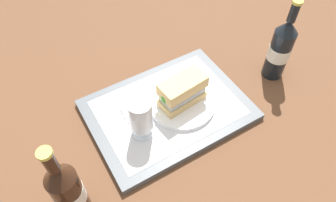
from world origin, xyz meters
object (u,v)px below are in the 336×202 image
Objects in this scene: beer_bottle at (68,191)px; plate at (182,103)px; sandwich at (181,92)px; beer_glass at (141,117)px; second_bottle at (280,49)px.

plate is at bearing -160.61° from beer_bottle.
sandwich is 0.14m from beer_glass.
beer_bottle is (0.36, 0.13, 0.08)m from plate.
beer_bottle reaches higher than sandwich.
beer_glass is (0.14, 0.03, 0.01)m from sandwich.
beer_glass is at bearing -155.83° from beer_bottle.
second_bottle is (-0.33, 0.03, 0.03)m from sandwich.
plate is 1.39× the size of sandwich.
beer_glass reaches higher than sandwich.
beer_bottle and second_bottle have the same top height.
sandwich is at bearing -160.50° from beer_bottle.
second_bottle is at bearing -171.65° from beer_bottle.
sandwich is (0.00, 0.00, 0.05)m from plate.
sandwich is 0.51× the size of second_bottle.
plate is 0.39m from beer_bottle.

